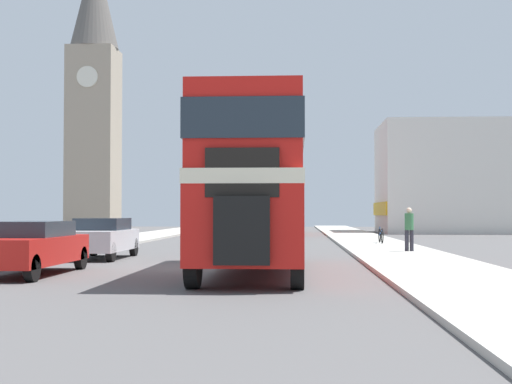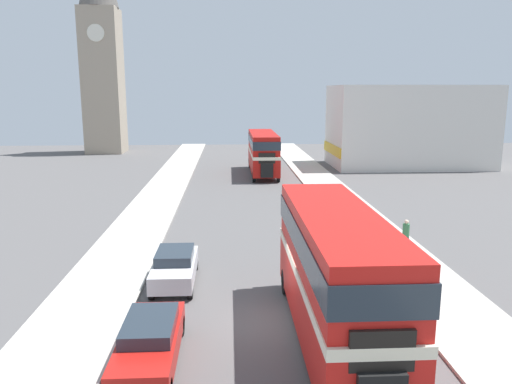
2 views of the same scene
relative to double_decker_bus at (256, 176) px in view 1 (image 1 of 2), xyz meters
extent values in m
plane|color=#565454|center=(-1.90, 1.49, -2.55)|extent=(120.00, 120.00, 0.00)
cube|color=#B7B2A8|center=(4.85, 1.49, -2.49)|extent=(3.50, 120.00, 0.12)
cube|color=red|center=(0.00, 0.02, -1.23)|extent=(2.45, 9.78, 1.69)
cube|color=beige|center=(0.00, 0.02, -0.23)|extent=(2.47, 9.83, 0.31)
cube|color=red|center=(0.00, 0.02, 0.84)|extent=(2.40, 9.59, 1.84)
cube|color=#232D38|center=(0.00, 0.02, 0.93)|extent=(2.47, 9.69, 0.83)
cube|color=black|center=(0.00, -4.97, -1.31)|extent=(1.10, 0.20, 1.35)
cube|color=black|center=(0.00, -4.83, -0.17)|extent=(1.47, 0.12, 0.98)
cylinder|color=black|center=(-1.08, -4.07, -2.05)|extent=(0.28, 1.00, 1.00)
cylinder|color=black|center=(1.08, -4.07, -2.05)|extent=(0.28, 1.00, 1.00)
cylinder|color=black|center=(-1.08, 4.01, -2.05)|extent=(0.28, 1.00, 1.00)
cylinder|color=black|center=(1.08, 4.01, -2.05)|extent=(0.28, 1.00, 1.00)
cube|color=#B2140F|center=(-0.03, 33.36, -1.29)|extent=(2.44, 10.27, 1.57)
cube|color=beige|center=(-0.03, 33.36, -0.36)|extent=(2.47, 10.32, 0.29)
cube|color=#B2140F|center=(-0.03, 33.36, 0.64)|extent=(2.39, 10.06, 1.71)
cube|color=#232D38|center=(-0.03, 33.36, 0.73)|extent=(2.47, 10.17, 0.77)
cube|color=black|center=(-0.03, 28.13, -1.36)|extent=(1.10, 0.20, 1.26)
cube|color=black|center=(-0.03, 28.27, -0.30)|extent=(1.46, 0.12, 0.91)
cylinder|color=black|center=(-1.11, 29.03, -2.05)|extent=(0.28, 1.00, 1.00)
cylinder|color=black|center=(1.05, 29.03, -2.05)|extent=(0.28, 1.00, 1.00)
cylinder|color=black|center=(-1.11, 37.60, -2.05)|extent=(0.28, 1.00, 1.00)
cylinder|color=black|center=(1.05, 37.60, -2.05)|extent=(0.28, 1.00, 1.00)
cube|color=red|center=(-5.68, -1.04, -1.92)|extent=(1.66, 4.57, 0.68)
cube|color=#232D38|center=(-5.68, -0.86, -1.38)|extent=(1.46, 2.38, 0.39)
cylinder|color=black|center=(-4.95, -2.88, -2.23)|extent=(0.20, 0.64, 0.64)
cylinder|color=black|center=(-6.42, 0.79, -2.23)|extent=(0.20, 0.64, 0.64)
cylinder|color=black|center=(-4.95, 0.79, -2.23)|extent=(0.20, 0.64, 0.64)
cube|color=silver|center=(-5.62, 5.35, -1.91)|extent=(1.70, 4.12, 0.70)
cube|color=#232D38|center=(-5.62, 5.52, -1.36)|extent=(1.49, 2.14, 0.41)
cylinder|color=black|center=(-6.37, 3.74, -2.23)|extent=(0.20, 0.64, 0.64)
cylinder|color=black|center=(-4.87, 3.74, -2.23)|extent=(0.20, 0.64, 0.64)
cylinder|color=black|center=(-6.37, 6.97, -2.23)|extent=(0.20, 0.64, 0.64)
cylinder|color=black|center=(-4.87, 6.97, -2.23)|extent=(0.20, 0.64, 0.64)
cylinder|color=#282833|center=(5.27, 8.57, -2.02)|extent=(0.15, 0.15, 0.80)
cylinder|color=#282833|center=(5.45, 8.57, -2.02)|extent=(0.15, 0.15, 0.80)
cylinder|color=#336B42|center=(5.36, 8.57, -1.31)|extent=(0.33, 0.33, 0.64)
sphere|color=beige|center=(5.36, 8.57, -0.88)|extent=(0.22, 0.22, 0.22)
torus|color=black|center=(5.15, 15.34, -2.07)|extent=(0.05, 0.71, 0.71)
torus|color=black|center=(5.15, 16.39, -2.07)|extent=(0.05, 0.71, 0.71)
cylinder|color=#234C93|center=(5.15, 15.86, -1.92)|extent=(0.04, 1.06, 0.34)
cylinder|color=#234C93|center=(5.15, 16.24, -1.86)|extent=(0.04, 0.04, 0.43)
cube|color=tan|center=(-19.47, 52.26, 6.59)|extent=(4.67, 4.67, 18.28)
cylinder|color=silver|center=(-19.47, 49.87, 12.44)|extent=(2.10, 0.10, 2.10)
cube|color=silver|center=(15.91, 38.00, 1.74)|extent=(16.29, 8.76, 8.58)
cube|color=gold|center=(7.70, 38.00, -0.66)|extent=(0.12, 8.32, 1.03)
camera|label=1|loc=(1.06, -18.83, -0.96)|focal=50.00mm
camera|label=2|loc=(-3.28, -14.65, 5.39)|focal=35.00mm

